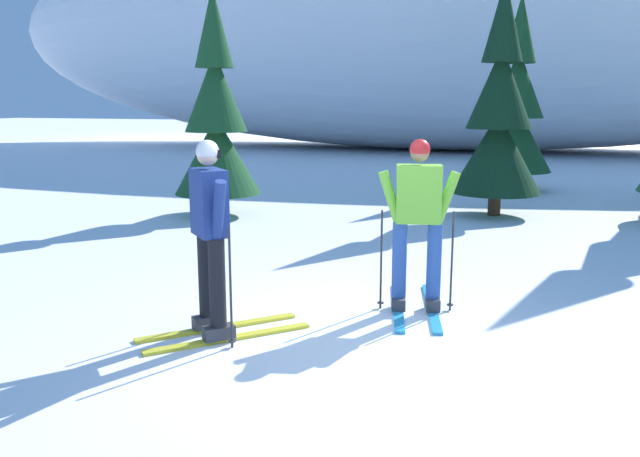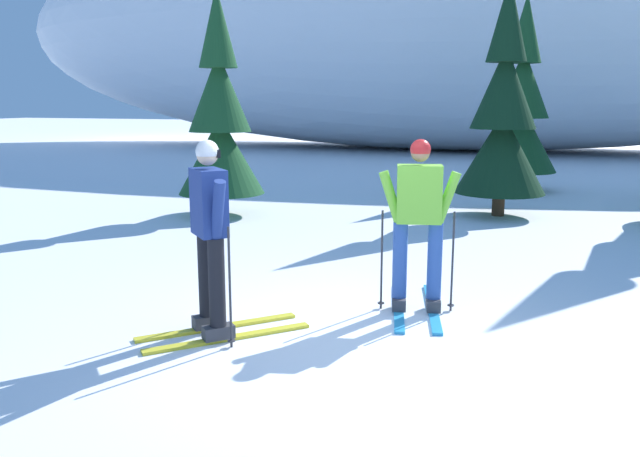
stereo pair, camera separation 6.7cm
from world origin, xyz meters
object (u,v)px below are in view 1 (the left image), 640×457
Objects in this scene: skier_lime_jacket at (418,222)px; pine_tree_center at (516,110)px; skier_navy_jacket at (211,235)px; pine_tree_center_left at (499,119)px; pine_tree_far_left at (216,122)px.

skier_lime_jacket is 10.04m from pine_tree_center.
pine_tree_center_left is at bearing 74.98° from skier_navy_jacket.
pine_tree_center_left reaches higher than skier_navy_jacket.
pine_tree_far_left reaches higher than skier_lime_jacket.
pine_tree_center_left reaches higher than pine_tree_far_left.
skier_navy_jacket is 0.42× the size of pine_tree_center_left.
pine_tree_far_left is (-4.60, 4.50, 0.81)m from skier_lime_jacket.
pine_tree_far_left is (-2.96, 5.83, 0.79)m from skier_navy_jacket.
skier_navy_jacket is at bearing -140.94° from skier_lime_jacket.
skier_lime_jacket is 6.49m from pine_tree_far_left.
pine_tree_center reaches higher than pine_tree_far_left.
pine_tree_far_left is at bearing 116.95° from skier_navy_jacket.
pine_tree_center is (2.17, 11.31, 0.97)m from skier_navy_jacket.
pine_tree_center_left is (0.37, 6.17, 0.87)m from skier_lime_jacket.
skier_navy_jacket is (-1.64, -1.33, 0.01)m from skier_lime_jacket.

